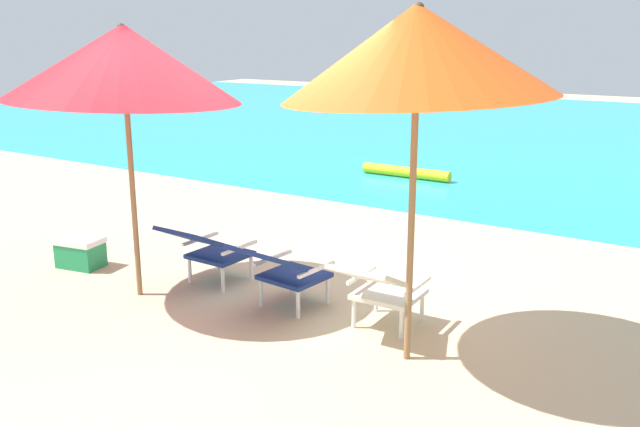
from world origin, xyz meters
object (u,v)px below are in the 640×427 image
swim_buoy (406,172)px  lounge_chair_center (281,268)px  beach_umbrella_right (417,52)px  cooler_box (80,252)px  beach_umbrella_left (124,63)px  lounge_chair_left (207,247)px  lounge_chair_right (380,286)px

swim_buoy → lounge_chair_center: bearing=-74.3°
beach_umbrella_right → cooler_box: 4.40m
lounge_chair_center → beach_umbrella_right: (1.35, -0.23, 1.89)m
beach_umbrella_right → lounge_chair_center: bearing=170.3°
beach_umbrella_left → cooler_box: 2.31m
lounge_chair_left → swim_buoy: bearing=96.8°
lounge_chair_left → lounge_chair_center: bearing=-6.1°
beach_umbrella_left → beach_umbrella_right: size_ratio=1.11×
lounge_chair_center → beach_umbrella_left: beach_umbrella_left is taller
swim_buoy → beach_umbrella_right: 7.14m
swim_buoy → lounge_chair_center: (1.65, -5.86, 0.31)m
beach_umbrella_right → lounge_chair_right: bearing=143.0°
lounge_chair_right → cooler_box: 3.46m
swim_buoy → lounge_chair_right: lounge_chair_right is taller
lounge_chair_left → beach_umbrella_left: bearing=-128.0°
lounge_chair_right → beach_umbrella_right: bearing=-37.0°
lounge_chair_right → cooler_box: bearing=-175.5°
lounge_chair_left → lounge_chair_center: same height
swim_buoy → lounge_chair_center: 6.09m
swim_buoy → beach_umbrella_right: bearing=-63.8°
beach_umbrella_left → beach_umbrella_right: beach_umbrella_right is taller
lounge_chair_left → cooler_box: (-1.54, -0.30, -0.24)m
beach_umbrella_right → swim_buoy: bearing=116.2°
cooler_box → swim_buoy: bearing=82.0°
lounge_chair_left → cooler_box: 1.58m
swim_buoy → lounge_chair_left: (0.69, -5.76, 0.31)m
swim_buoy → lounge_chair_left: lounge_chair_left is taller
lounge_chair_center → cooler_box: (-2.50, -0.20, -0.24)m
swim_buoy → beach_umbrella_right: (3.00, -6.09, 2.19)m
lounge_chair_right → beach_umbrella_left: size_ratio=0.30×
lounge_chair_center → beach_umbrella_right: bearing=-9.7°
cooler_box → beach_umbrella_right: bearing=-0.5°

